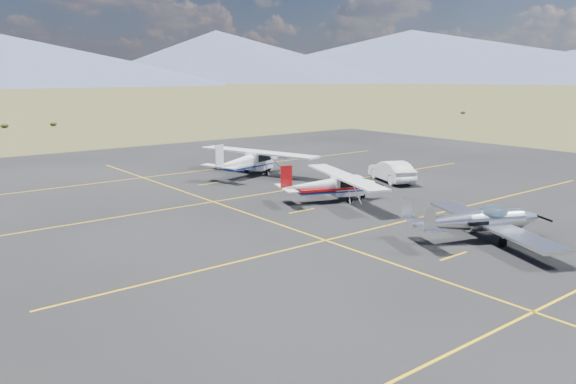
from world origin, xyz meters
name	(u,v)px	position (x,y,z in m)	size (l,w,h in m)	color
ground	(433,229)	(0.00, 0.00, 0.00)	(1600.00, 1600.00, 0.00)	#383D1C
apron	(343,205)	(0.00, 7.00, 0.00)	(72.00, 72.00, 0.02)	black
aircraft_low_wing	(479,221)	(0.10, -2.71, 1.01)	(7.27, 9.48, 2.11)	silver
aircraft_cessna	(331,185)	(0.17, 8.38, 1.13)	(6.93, 9.85, 2.53)	silver
aircraft_plain	(249,160)	(1.26, 19.49, 1.29)	(7.66, 11.38, 2.90)	white
sedan	(392,171)	(8.50, 10.53, 0.83)	(1.73, 4.97, 1.64)	white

